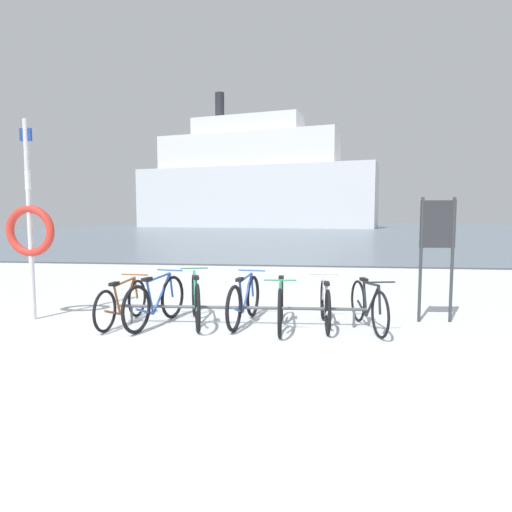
{
  "coord_description": "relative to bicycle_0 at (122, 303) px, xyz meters",
  "views": [
    {
      "loc": [
        1.14,
        -5.0,
        1.69
      ],
      "look_at": [
        -0.11,
        4.9,
        0.8
      ],
      "focal_mm": 30.76,
      "sensor_mm": 36.0,
      "label": 1
    }
  ],
  "objects": [
    {
      "name": "bicycle_6",
      "position": [
        3.82,
        0.15,
        0.02
      ],
      "size": [
        0.5,
        1.64,
        0.79
      ],
      "color": "black",
      "rests_on": "ground"
    },
    {
      "name": "bicycle_5",
      "position": [
        3.18,
        0.24,
        0.01
      ],
      "size": [
        0.46,
        1.63,
        0.77
      ],
      "color": "black",
      "rests_on": "ground"
    },
    {
      "name": "bicycle_1",
      "position": [
        0.56,
        -0.01,
        0.04
      ],
      "size": [
        0.52,
        1.72,
        0.83
      ],
      "color": "black",
      "rests_on": "ground"
    },
    {
      "name": "ferry_ship",
      "position": [
        -6.51,
        62.89,
        6.83
      ],
      "size": [
        38.73,
        15.67,
        21.37
      ],
      "color": "silver",
      "rests_on": "ground"
    },
    {
      "name": "bicycle_0",
      "position": [
        0.0,
        0.0,
        0.0
      ],
      "size": [
        0.46,
        1.66,
        0.74
      ],
      "color": "black",
      "rests_on": "ground"
    },
    {
      "name": "ground",
      "position": [
        1.82,
        52.39,
        -0.38
      ],
      "size": [
        80.0,
        132.0,
        0.08
      ],
      "color": "silver"
    },
    {
      "name": "info_sign",
      "position": [
        4.94,
        0.75,
        1.02
      ],
      "size": [
        0.55,
        0.09,
        2.0
      ],
      "color": "#33383D",
      "rests_on": "ground"
    },
    {
      "name": "bicycle_2",
      "position": [
        1.15,
        0.17,
        0.04
      ],
      "size": [
        0.67,
        1.73,
        0.84
      ],
      "color": "black",
      "rests_on": "ground"
    },
    {
      "name": "rescue_post",
      "position": [
        -1.59,
        0.11,
        1.19
      ],
      "size": [
        0.84,
        0.13,
        3.25
      ],
      "color": "silver",
      "rests_on": "ground"
    },
    {
      "name": "bicycle_4",
      "position": [
        2.51,
        0.05,
        0.03
      ],
      "size": [
        0.46,
        1.72,
        0.81
      ],
      "color": "black",
      "rests_on": "ground"
    },
    {
      "name": "bike_rack",
      "position": [
        1.88,
        0.13,
        -0.07
      ],
      "size": [
        3.88,
        0.26,
        0.31
      ],
      "color": "#4C5156",
      "rests_on": "ground"
    },
    {
      "name": "bicycle_3",
      "position": [
        1.91,
        0.27,
        0.03
      ],
      "size": [
        0.46,
        1.72,
        0.81
      ],
      "color": "black",
      "rests_on": "ground"
    }
  ]
}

